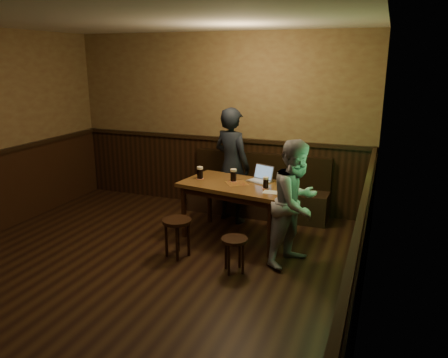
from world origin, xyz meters
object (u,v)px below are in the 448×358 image
Objects in this scene: pub_table at (237,191)px; stool_left at (177,227)px; bench at (258,195)px; pint_mid at (233,175)px; person_suit at (232,165)px; laptop at (261,177)px; pint_right at (266,183)px; person_grey at (296,203)px; pint_left at (200,173)px; stool_right at (234,245)px.

pub_table reaches higher than stool_left.
bench is 12.62× the size of pint_mid.
laptop is at bearing 166.65° from person_suit.
person_suit is at bearing 135.30° from pint_right.
laptop reaches higher than pint_mid.
person_grey is (1.19, -1.09, -0.10)m from person_suit.
bench is at bearing 60.91° from pint_left.
person_suit is at bearing 65.57° from pint_left.
pint_mid is 0.12× the size of person_grey.
laptop is (0.83, 0.18, -0.03)m from pint_left.
stool_left is (-0.50, -1.85, 0.08)m from bench.
stool_left is 0.81m from stool_right.
stool_right is at bearing -69.81° from pint_mid.
pint_mid is at bearing 64.62° from stool_left.
bench is 1.11m from pint_mid.
stool_right is 0.24× the size of person_suit.
bench is 1.40× the size of pub_table.
person_grey reaches higher than pint_left.
bench reaches higher than stool_right.
stool_left is at bearing -105.13° from bench.
stool_right is 1.76m from person_suit.
person_suit reaches higher than laptop.
pint_right is at bearing -7.36° from pint_left.
laptop reaches higher than bench.
bench is 0.75m from person_suit.
pint_left is 0.85m from laptop.
pint_left is at bearing -174.48° from pub_table.
pint_left is 1.14× the size of pint_right.
pint_left is 0.48m from pint_mid.
person_grey is at bearing -18.40° from pub_table.
laptop is 0.69m from person_suit.
laptop is at bearing -71.64° from bench.
person_grey reaches higher than pub_table.
pint_right is at bearing -69.52° from bench.
stool_right is 2.39× the size of pint_left.
stool_right is 2.38× the size of pint_mid.
pint_mid is at bearing 133.66° from person_suit.
pint_left reaches higher than bench.
pint_left is (-0.85, 0.99, 0.54)m from stool_right.
pint_left is at bearing 93.78° from stool_left.
pint_left reaches higher than stool_right.
stool_left is 2.80× the size of pint_mid.
pint_mid is 0.58m from person_suit.
pint_right is (0.42, -1.12, 0.55)m from bench.
person_grey reaches higher than laptop.
bench is 1.81m from person_grey.
pint_mid reaches higher than bench.
pub_table is 0.59m from pint_left.
bench is 12.71× the size of pint_left.
pint_right is (0.50, -0.16, -0.01)m from pint_mid.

